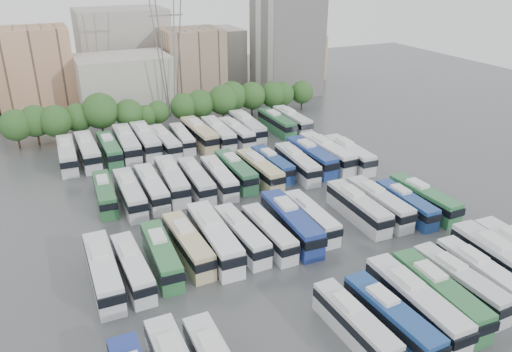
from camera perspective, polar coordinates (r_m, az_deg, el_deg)
name	(u,v)px	position (r m, az deg, el deg)	size (l,w,h in m)	color
ground	(260,218)	(67.10, 0.44, -4.84)	(220.00, 220.00, 0.00)	#424447
tree_line	(170,106)	(102.33, -9.85, 7.84)	(64.39, 7.92, 8.71)	black
city_buildings	(108,65)	(128.73, -16.56, 12.08)	(102.00, 35.00, 20.00)	#9E998E
apartment_tower	(287,40)	(127.33, 3.55, 15.23)	(14.00, 14.00, 26.00)	silver
electricity_pylon	(167,28)	(107.60, -10.18, 16.34)	(9.00, 6.91, 33.83)	slate
bus_r0_s6	(355,324)	(48.13, 11.23, -16.23)	(2.76, 10.89, 3.39)	silver
bus_r0_s7	(391,318)	(49.29, 15.20, -15.39)	(3.12, 11.69, 3.63)	navy
bus_r0_s8	(415,302)	(51.46, 17.72, -13.60)	(2.91, 12.73, 3.98)	silver
bus_r0_s9	(439,294)	(53.44, 20.14, -12.52)	(3.14, 12.32, 3.83)	#2E6D3D
bus_r0_s10	(459,282)	(56.00, 22.22, -11.18)	(2.84, 11.62, 3.63)	silver
bus_r0_s11	(481,274)	(58.26, 24.32, -10.15)	(2.73, 11.40, 3.56)	silver
bus_r0_s12	(504,263)	(60.43, 26.50, -8.94)	(3.47, 13.61, 4.24)	silver
bus_r1_s0	(103,271)	(55.82, -17.06, -10.33)	(2.77, 12.28, 3.85)	silver
bus_r1_s1	(132,267)	(55.92, -13.94, -10.08)	(2.79, 11.13, 3.47)	silver
bus_r1_s2	(161,254)	(57.30, -10.77, -8.79)	(2.81, 11.44, 3.57)	#30713F
bus_r1_s3	(188,244)	(58.54, -7.79, -7.73)	(3.06, 11.84, 3.68)	#C8B689
bus_r1_s4	(214,237)	(59.06, -4.81, -7.01)	(3.10, 13.24, 4.14)	white
bus_r1_s5	(241,234)	(60.04, -1.70, -6.67)	(3.01, 11.57, 3.60)	silver
bus_r1_s6	(269,232)	(60.53, 1.46, -6.47)	(2.68, 11.05, 3.45)	silver
bus_r1_s7	(291,222)	(62.21, 4.01, -5.29)	(3.29, 13.07, 4.07)	navy
bus_r1_s8	(311,217)	(64.24, 6.29, -4.67)	(2.56, 11.14, 3.49)	silver
bus_r1_s10	(358,207)	(67.31, 11.58, -3.50)	(2.84, 12.07, 3.77)	silver
bus_r1_s11	(379,203)	(69.07, 13.86, -2.98)	(2.65, 12.05, 3.78)	silver
bus_r1_s12	(406,204)	(70.16, 16.74, -3.04)	(2.66, 11.02, 3.44)	navy
bus_r1_s13	(424,198)	(72.06, 18.60, -2.45)	(3.01, 11.84, 3.69)	#307041
bus_r2_s1	(105,193)	(73.22, -16.91, -1.88)	(2.94, 11.11, 3.45)	#2A6336
bus_r2_s2	(130,193)	(71.84, -14.21, -1.91)	(2.74, 12.16, 3.81)	silver
bus_r2_s3	(152,188)	(72.93, -11.84, -1.30)	(2.65, 11.90, 3.73)	silver
bus_r2_s4	(172,180)	(74.62, -9.60, -0.42)	(3.39, 12.74, 3.96)	silver
bus_r2_s5	(196,180)	(74.32, -6.87, -0.43)	(2.93, 12.02, 3.75)	silver
bus_r2_s6	(219,177)	(75.00, -4.24, -0.14)	(3.01, 11.63, 3.62)	silver
bus_r2_s7	(235,170)	(77.04, -2.36, 0.64)	(2.75, 12.02, 3.76)	#2B6540
bus_r2_s8	(259,170)	(77.19, 0.39, 0.71)	(3.13, 12.11, 3.77)	#C6BB88
bus_r2_s9	(272,164)	(79.90, 1.87, 1.41)	(2.84, 11.06, 3.44)	navy
bus_r2_s10	(297,163)	(79.90, 4.71, 1.47)	(3.21, 12.20, 3.79)	silver
bus_r2_s11	(311,156)	(82.61, 6.31, 2.24)	(2.94, 12.66, 3.96)	navy
bus_r2_s12	(327,153)	(84.14, 8.09, 2.64)	(3.50, 13.47, 4.19)	silver
bus_r2_s13	(349,154)	(84.73, 10.59, 2.50)	(2.97, 12.37, 3.86)	silver
bus_r3_s0	(67,154)	(88.76, -20.78, 2.32)	(3.10, 12.50, 3.90)	silver
bus_r3_s1	(88,151)	(89.08, -18.68, 2.76)	(2.98, 12.96, 4.05)	silver
bus_r3_s2	(110,149)	(89.16, -16.39, 2.96)	(2.72, 11.88, 3.72)	#2E6D41
bus_r3_s3	(127,144)	(90.33, -14.55, 3.62)	(3.25, 13.50, 4.22)	silver
bus_r3_s4	(145,140)	(91.19, -12.53, 4.01)	(2.96, 13.39, 4.20)	silver
bus_r3_s5	(165,142)	(90.22, -10.41, 3.85)	(3.21, 12.28, 3.82)	silver
bus_r3_s6	(182,138)	(92.31, -8.43, 4.32)	(2.83, 10.90, 3.39)	silver
bus_r3_s7	(199,134)	(92.88, -6.50, 4.79)	(3.40, 13.32, 4.15)	#C8B58A
bus_r3_s8	(218,133)	(93.11, -4.34, 4.89)	(3.09, 12.89, 4.03)	silver
bus_r3_s9	(236,133)	(93.76, -2.28, 4.98)	(2.99, 11.91, 3.71)	white
bus_r3_s10	(247,127)	(96.29, -1.02, 5.64)	(3.29, 13.26, 4.13)	silver
bus_r3_s12	(277,123)	(99.27, 2.39, 6.09)	(2.90, 12.12, 3.79)	#2D693E
bus_r3_s13	(292,120)	(100.78, 4.10, 6.36)	(2.77, 12.41, 3.89)	silver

